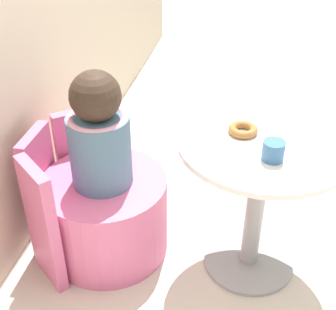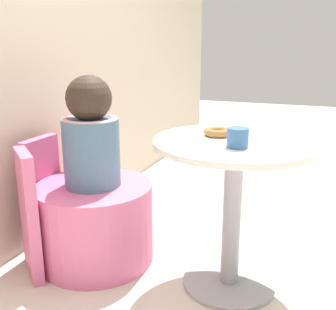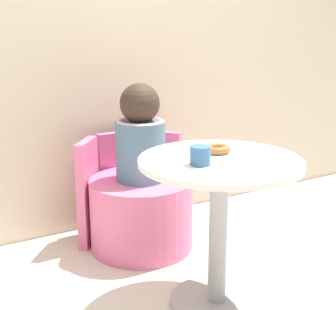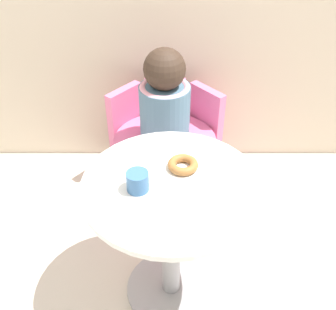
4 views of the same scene
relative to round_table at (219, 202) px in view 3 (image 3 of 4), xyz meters
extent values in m
plane|color=beige|center=(-0.03, -0.02, -0.48)|extent=(12.00, 12.00, 0.00)
cube|color=beige|center=(-0.03, 1.11, 0.72)|extent=(6.00, 0.06, 2.40)
cylinder|color=#99999E|center=(0.00, 0.00, -0.47)|extent=(0.42, 0.42, 0.02)
cylinder|color=#99999E|center=(0.00, 0.00, -0.15)|extent=(0.08, 0.08, 0.63)
cylinder|color=white|center=(0.00, 0.00, 0.18)|extent=(0.68, 0.68, 0.02)
cylinder|color=#DB6693|center=(-0.03, 0.68, -0.28)|extent=(0.57, 0.57, 0.40)
cube|color=#DB6693|center=(-0.03, 0.99, -0.18)|extent=(0.24, 0.05, 0.60)
cube|color=#DB6693|center=(0.21, 0.88, -0.18)|extent=(0.19, 0.22, 0.60)
cube|color=#DB6693|center=(-0.27, 0.88, -0.18)|extent=(0.19, 0.22, 0.60)
cylinder|color=slate|center=(-0.03, 0.68, 0.08)|extent=(0.27, 0.27, 0.32)
torus|color=pink|center=(-0.03, 0.68, 0.23)|extent=(0.26, 0.26, 0.04)
sphere|color=#38281E|center=(-0.03, 0.68, 0.33)|extent=(0.21, 0.21, 0.21)
torus|color=#9E6633|center=(0.04, 0.09, 0.21)|extent=(0.12, 0.12, 0.03)
cylinder|color=#386699|center=(-0.12, -0.03, 0.23)|extent=(0.08, 0.08, 0.08)
camera|label=1|loc=(-1.61, 0.05, 1.16)|focal=50.00mm
camera|label=2|loc=(-1.56, -0.33, 0.56)|focal=42.00mm
camera|label=3|loc=(-1.12, -1.50, 0.71)|focal=50.00mm
camera|label=4|loc=(-0.01, -1.10, 1.17)|focal=42.00mm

